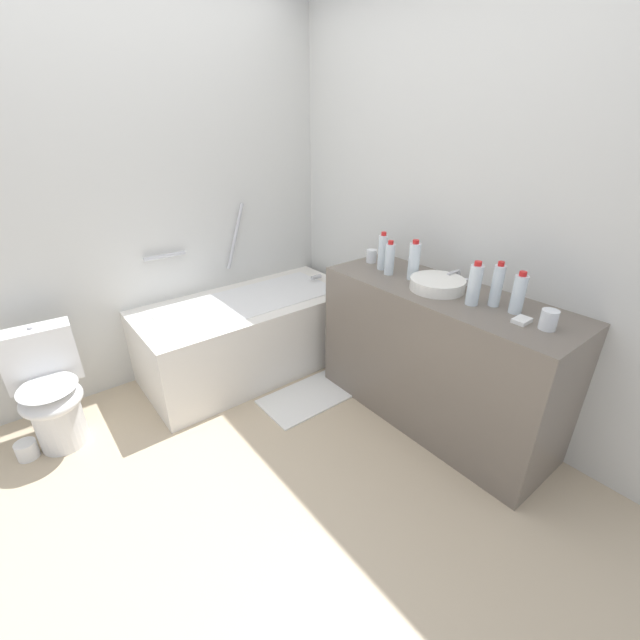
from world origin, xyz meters
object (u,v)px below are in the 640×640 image
Objects in this scene: water_bottle_4 at (518,294)px; drinking_glass_0 at (549,320)px; bathtub at (251,332)px; water_bottle_3 at (497,285)px; drinking_glass_1 at (371,256)px; sink_faucet at (457,277)px; water_bottle_1 at (383,252)px; sink_basin at (437,284)px; water_bottle_2 at (414,261)px; bath_mat at (310,396)px; toilet at (50,392)px; toilet_paper_roll at (27,450)px; water_bottle_5 at (390,259)px; soap_dish at (522,320)px; water_bottle_0 at (474,285)px.

water_bottle_4 reaches higher than drinking_glass_0.
drinking_glass_0 is at bearing -72.63° from bathtub.
water_bottle_3 reaches higher than drinking_glass_1.
water_bottle_1 reaches higher than sink_faucet.
water_bottle_1 is at bearing 88.77° from drinking_glass_0.
bathtub reaches higher than water_bottle_1.
water_bottle_2 is (0.03, 0.20, 0.08)m from sink_basin.
drinking_glass_0 is (-0.05, -0.30, -0.06)m from water_bottle_3.
water_bottle_3 is at bearing 79.92° from drinking_glass_0.
sink_faucet is 1.25m from bath_mat.
bath_mat is at bearing 71.08° from toilet.
water_bottle_1 is 2.18× the size of toilet_paper_roll.
soap_dish is (-0.01, -0.86, -0.09)m from water_bottle_5.
toilet is 2.12m from water_bottle_5.
water_bottle_1 is at bearing 87.94° from sink_basin.
bathtub reaches higher than sink_basin.
bath_mat is at bearing -18.70° from toilet_paper_roll.
sink_faucet reaches higher than toilet_paper_roll.
water_bottle_2 reaches higher than bath_mat.
water_bottle_4 is at bearing -68.29° from water_bottle_0.
water_bottle_0 is at bearing -90.73° from water_bottle_5.
sink_faucet is at bearing 73.14° from drinking_glass_0.
drinking_glass_1 is at bearing -42.90° from bathtub.
drinking_glass_1 is at bearing 83.73° from sink_basin.
water_bottle_1 is at bearing -18.00° from toilet_paper_roll.
water_bottle_5 is at bearing 95.07° from water_bottle_4.
soap_dish is at bearing -72.35° from bathtub.
water_bottle_2 is 2.81× the size of drinking_glass_1.
bathtub is 0.67m from bath_mat.
drinking_glass_1 reaches higher than soap_dish.
water_bottle_3 is 0.35× the size of bath_mat.
toilet is at bearing 142.17° from water_bottle_3.
bath_mat is at bearing 111.11° from drinking_glass_0.
bath_mat is (-0.65, 0.58, -0.89)m from sink_faucet.
toilet is at bearing 136.21° from drinking_glass_0.
bathtub is 1.30m from toilet.
drinking_glass_0 is (0.01, -0.97, -0.05)m from water_bottle_5.
drinking_glass_0 is at bearing -91.23° from water_bottle_1.
water_bottle_4 is 2.53× the size of drinking_glass_1.
toilet is 3.30× the size of water_bottle_5.
soap_dish reaches higher than toilet_paper_roll.
toilet_paper_roll is at bearing 159.32° from water_bottle_5.
drinking_glass_1 is at bearing 88.85° from water_bottle_3.
water_bottle_3 is 2.53× the size of drinking_glass_0.
water_bottle_0 is 2.62m from toilet_paper_roll.
water_bottle_4 is 1.95× the size of toilet_paper_roll.
water_bottle_0 is 0.38m from drinking_glass_0.
sink_faucet is 0.23× the size of bath_mat.
water_bottle_3 is at bearing -87.86° from water_bottle_2.
toilet_paper_roll is at bearing 143.64° from water_bottle_4.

